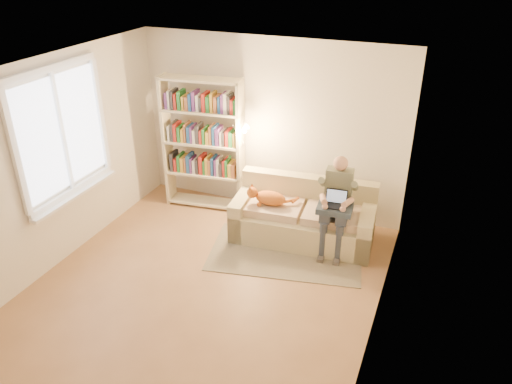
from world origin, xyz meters
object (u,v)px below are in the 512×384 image
at_px(sofa, 304,219).
at_px(cat, 269,197).
at_px(person, 337,199).
at_px(laptop, 331,201).
at_px(bookshelf, 203,138).

xyz_separation_m(sofa, cat, (-0.45, -0.16, 0.33)).
bearing_deg(person, sofa, 161.85).
bearing_deg(laptop, sofa, 147.54).
relative_size(sofa, laptop, 6.74).
relative_size(person, cat, 2.02).
relative_size(person, laptop, 4.43).
distance_m(sofa, person, 0.65).
xyz_separation_m(laptop, bookshelf, (-2.11, 0.55, 0.35)).
bearing_deg(bookshelf, sofa, -18.53).
distance_m(cat, bookshelf, 1.44).
relative_size(cat, laptop, 2.20).
xyz_separation_m(person, cat, (-0.91, -0.06, -0.12)).
xyz_separation_m(sofa, bookshelf, (-1.70, 0.34, 0.83)).
distance_m(laptop, bookshelf, 2.21).
xyz_separation_m(sofa, laptop, (0.41, -0.21, 0.47)).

